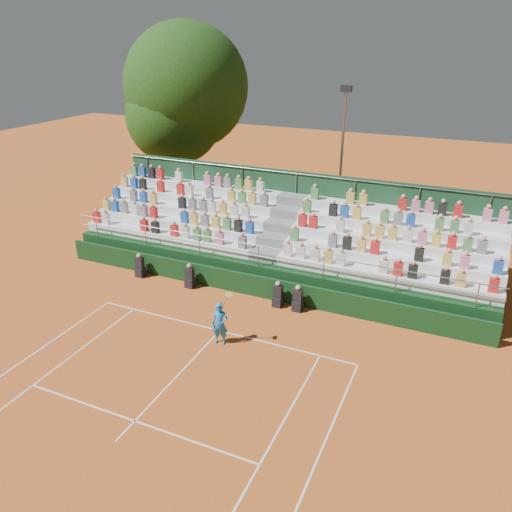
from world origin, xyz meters
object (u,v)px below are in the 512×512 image
at_px(tree_west, 174,116).
at_px(tree_east, 186,87).
at_px(tennis_player, 220,324).
at_px(floodlight_mast, 342,150).

relative_size(tree_west, tree_east, 0.78).
height_order(tennis_player, tree_west, tree_west).
height_order(tree_east, floodlight_mast, tree_east).
bearing_deg(floodlight_mast, tree_east, 172.27).
bearing_deg(tree_west, tree_east, 60.47).
height_order(tree_west, floodlight_mast, tree_west).
relative_size(tree_west, floodlight_mast, 1.09).
distance_m(tennis_player, tree_east, 19.14).
height_order(tennis_player, floodlight_mast, floodlight_mast).
distance_m(tree_east, floodlight_mast, 11.25).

